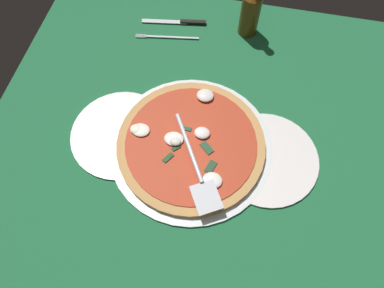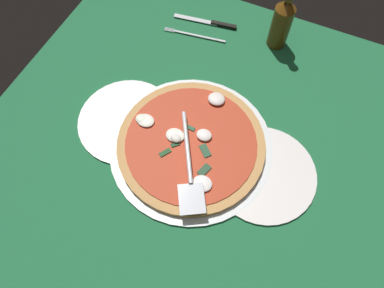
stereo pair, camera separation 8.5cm
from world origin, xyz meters
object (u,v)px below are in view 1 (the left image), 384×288
Objects in this scene: dinner_plate_left at (121,134)px; pizza_server at (195,166)px; beer_bottle at (251,9)px; dinner_plate_right at (267,157)px; place_setting_far at (174,30)px; pizza at (192,144)px.

pizza_server is at bearing -17.49° from dinner_plate_left.
dinner_plate_right is at bearing -75.44° from beer_bottle.
place_setting_far is (-32.14, 36.33, -0.15)cm from dinner_plate_right.
pizza is at bearing -177.09° from dinner_plate_right.
dinner_plate_right is (37.07, 1.20, 0.00)cm from dinner_plate_left.
pizza is at bearing 168.06° from pizza_server.
dinner_plate_left and dinner_plate_right have the same top height.
dinner_plate_right is at bearing 2.91° from pizza.
pizza is 1.59× the size of beer_bottle.
pizza_server is (2.22, -6.73, 2.57)cm from pizza.
beer_bottle is at bearing -178.06° from place_setting_far.
dinner_plate_left is 37.85cm from place_setting_far.
dinner_plate_right is 1.05× the size of pizza_server.
dinner_plate_left is at bearing 73.81° from place_setting_far.
pizza is 39.64cm from place_setting_far.
dinner_plate_left is 1.05× the size of pizza_server.
pizza_server is 1.05× the size of beer_bottle.
pizza_server is 46.88cm from place_setting_far.
pizza_server reaches higher than place_setting_far.
place_setting_far is 23.52cm from beer_bottle.
pizza is (-18.74, -0.95, 1.42)cm from dinner_plate_right.
dinner_plate_left is at bearing -137.69° from pizza_server.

